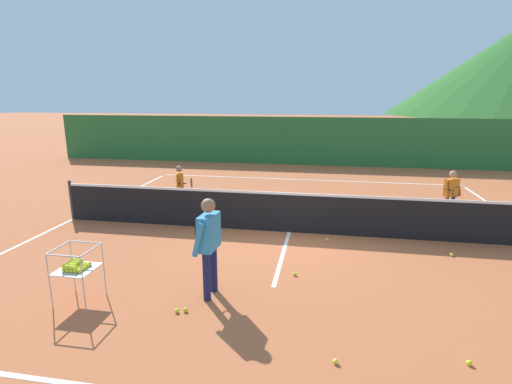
# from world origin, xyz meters

# --- Properties ---
(ground_plane) EXTENTS (120.00, 120.00, 0.00)m
(ground_plane) POSITION_xyz_m (0.00, 0.00, 0.00)
(ground_plane) COLOR #BC6038
(line_baseline_far) EXTENTS (11.47, 0.08, 0.01)m
(line_baseline_far) POSITION_xyz_m (0.00, 6.11, 0.00)
(line_baseline_far) COLOR white
(line_baseline_far) RESTS_ON ground
(line_sideline_west) EXTENTS (0.08, 11.61, 0.01)m
(line_sideline_west) POSITION_xyz_m (-5.73, 0.00, 0.00)
(line_sideline_west) COLOR white
(line_sideline_west) RESTS_ON ground
(line_service_center) EXTENTS (0.08, 5.65, 0.01)m
(line_service_center) POSITION_xyz_m (0.00, 0.00, 0.00)
(line_service_center) COLOR white
(line_service_center) RESTS_ON ground
(tennis_net) EXTENTS (11.52, 0.08, 1.05)m
(tennis_net) POSITION_xyz_m (0.00, 0.00, 0.50)
(tennis_net) COLOR #333338
(tennis_net) RESTS_ON ground
(instructor) EXTENTS (0.43, 0.77, 1.64)m
(instructor) POSITION_xyz_m (-0.98, -3.26, 0.98)
(instructor) COLOR #191E4C
(instructor) RESTS_ON ground
(student_0) EXTENTS (0.60, 0.53, 1.30)m
(student_0) POSITION_xyz_m (-3.17, 1.22, 0.78)
(student_0) COLOR navy
(student_0) RESTS_ON ground
(student_1) EXTENTS (0.51, 0.66, 1.31)m
(student_1) POSITION_xyz_m (4.03, 1.70, 0.79)
(student_1) COLOR navy
(student_1) RESTS_ON ground
(ball_cart) EXTENTS (0.58, 0.58, 0.90)m
(ball_cart) POSITION_xyz_m (-2.97, -3.82, 0.60)
(ball_cart) COLOR #B7B7BC
(ball_cart) RESTS_ON ground
(tennis_ball_1) EXTENTS (0.07, 0.07, 0.07)m
(tennis_ball_1) POSITION_xyz_m (2.60, -4.37, 0.03)
(tennis_ball_1) COLOR yellow
(tennis_ball_1) RESTS_ON ground
(tennis_ball_2) EXTENTS (0.07, 0.07, 0.07)m
(tennis_ball_2) POSITION_xyz_m (-1.20, -3.83, 0.03)
(tennis_ball_2) COLOR yellow
(tennis_ball_2) RESTS_ON ground
(tennis_ball_3) EXTENTS (0.07, 0.07, 0.07)m
(tennis_ball_3) POSITION_xyz_m (0.32, -2.31, 0.03)
(tennis_ball_3) COLOR yellow
(tennis_ball_3) RESTS_ON ground
(tennis_ball_4) EXTENTS (0.07, 0.07, 0.07)m
(tennis_ball_4) POSITION_xyz_m (0.90, -0.45, 0.03)
(tennis_ball_4) COLOR yellow
(tennis_ball_4) RESTS_ON ground
(tennis_ball_5) EXTENTS (0.07, 0.07, 0.07)m
(tennis_ball_5) POSITION_xyz_m (-1.32, -3.87, 0.03)
(tennis_ball_5) COLOR yellow
(tennis_ball_5) RESTS_ON ground
(tennis_ball_7) EXTENTS (0.07, 0.07, 0.07)m
(tennis_ball_7) POSITION_xyz_m (3.39, -0.87, 0.03)
(tennis_ball_7) COLOR yellow
(tennis_ball_7) RESTS_ON ground
(tennis_ball_10) EXTENTS (0.07, 0.07, 0.07)m
(tennis_ball_10) POSITION_xyz_m (-3.73, -2.85, 0.03)
(tennis_ball_10) COLOR yellow
(tennis_ball_10) RESTS_ON ground
(tennis_ball_11) EXTENTS (0.07, 0.07, 0.07)m
(tennis_ball_11) POSITION_xyz_m (1.01, -4.63, 0.03)
(tennis_ball_11) COLOR yellow
(tennis_ball_11) RESTS_ON ground
(windscreen_fence) EXTENTS (25.22, 0.08, 2.23)m
(windscreen_fence) POSITION_xyz_m (0.00, 9.52, 1.12)
(windscreen_fence) COLOR #286B33
(windscreen_fence) RESTS_ON ground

